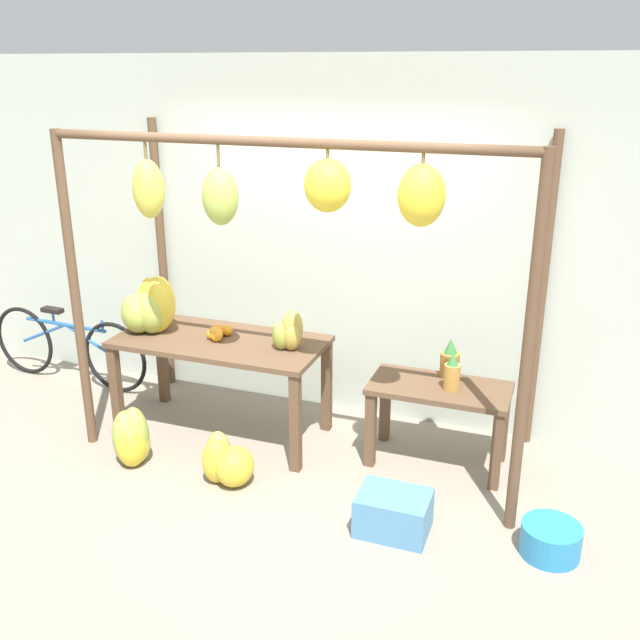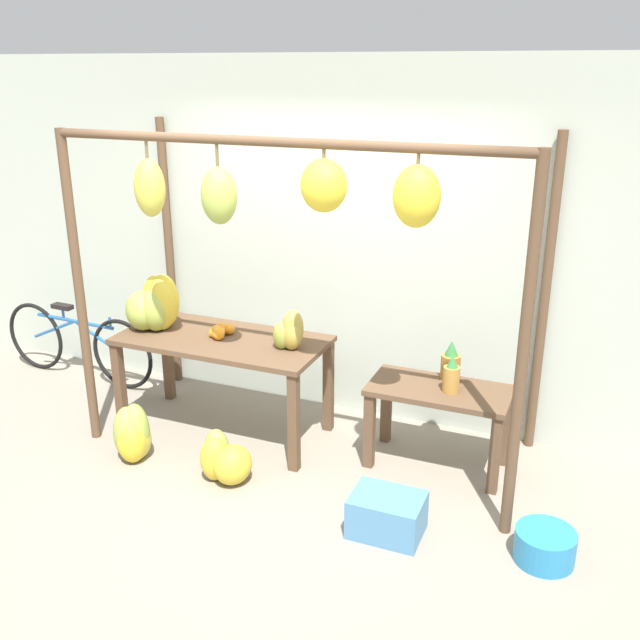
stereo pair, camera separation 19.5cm
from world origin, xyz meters
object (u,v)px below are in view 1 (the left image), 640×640
orange_pile (218,333)px  fruit_crate_white (393,513)px  banana_pile_on_table (152,308)px  papaya_pile (289,333)px  blue_bucket (551,540)px  banana_pile_ground_right (225,462)px  parked_bicycle (68,347)px  pineapple_cluster (451,365)px  banana_pile_ground_left (132,440)px

orange_pile → fruit_crate_white: size_ratio=0.50×
banana_pile_on_table → orange_pile: (0.54, 0.03, -0.14)m
banana_pile_on_table → orange_pile: banana_pile_on_table is taller
papaya_pile → blue_bucket: bearing=-19.0°
banana_pile_ground_right → blue_bucket: (2.14, -0.04, -0.06)m
banana_pile_ground_right → parked_bicycle: 2.30m
pineapple_cluster → papaya_pile: papaya_pile is taller
banana_pile_ground_left → banana_pile_ground_right: 0.74m
banana_pile_ground_right → fruit_crate_white: 1.23m
banana_pile_on_table → banana_pile_ground_left: banana_pile_on_table is taller
blue_bucket → orange_pile: bearing=164.8°
banana_pile_on_table → orange_pile: bearing=3.2°
orange_pile → banana_pile_ground_right: (0.36, -0.64, -0.67)m
parked_bicycle → papaya_pile: papaya_pile is taller
fruit_crate_white → pineapple_cluster: bearing=82.3°
banana_pile_on_table → banana_pile_ground_right: bearing=-34.2°
banana_pile_on_table → papaya_pile: (1.13, 0.01, -0.06)m
orange_pile → parked_bicycle: bearing=168.4°
pineapple_cluster → parked_bicycle: (-3.43, 0.14, -0.39)m
parked_bicycle → banana_pile_ground_left: bearing=-36.9°
banana_pile_on_table → banana_pile_ground_left: size_ratio=1.11×
blue_bucket → pineapple_cluster: bearing=131.4°
banana_pile_on_table → banana_pile_ground_right: banana_pile_on_table is taller
banana_pile_ground_right → fruit_crate_white: bearing=-6.5°
orange_pile → blue_bucket: bearing=-15.2°
banana_pile_on_table → fruit_crate_white: size_ratio=1.11×
pineapple_cluster → banana_pile_ground_right: bearing=-147.7°
pineapple_cluster → papaya_pile: (-1.13, -0.23, 0.18)m
banana_pile_ground_right → pineapple_cluster: bearing=32.3°
banana_pile_ground_left → papaya_pile: bearing=33.0°
orange_pile → pineapple_cluster: 1.73m
banana_pile_on_table → fruit_crate_white: 2.40m
papaya_pile → banana_pile_ground_left: bearing=-147.0°
fruit_crate_white → banana_pile_ground_left: bearing=176.1°
banana_pile_on_table → orange_pile: 0.56m
pineapple_cluster → parked_bicycle: pineapple_cluster is taller
banana_pile_on_table → banana_pile_ground_left: (0.16, -0.62, -0.78)m
banana_pile_ground_right → papaya_pile: 1.00m
fruit_crate_white → orange_pile: bearing=153.7°
banana_pile_ground_right → banana_pile_ground_left: bearing=-179.6°
banana_pile_on_table → papaya_pile: banana_pile_on_table is taller
banana_pile_ground_right → orange_pile: bearing=119.4°
blue_bucket → papaya_pile: size_ratio=1.18×
orange_pile → banana_pile_on_table: bearing=-176.8°
banana_pile_on_table → blue_bucket: size_ratio=1.39×
banana_pile_ground_right → papaya_pile: papaya_pile is taller
pineapple_cluster → banana_pile_ground_left: pineapple_cluster is taller
pineapple_cluster → banana_pile_ground_right: (-1.36, -0.86, -0.57)m
banana_pile_on_table → parked_bicycle: size_ratio=0.29×
banana_pile_ground_left → banana_pile_ground_right: bearing=0.4°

